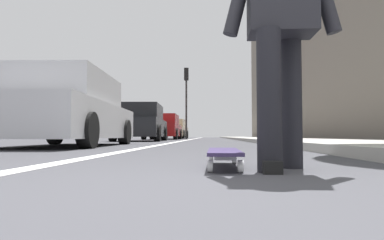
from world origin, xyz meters
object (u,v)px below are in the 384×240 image
parked_car_mid (141,124)px  parked_car_far (163,127)px  parked_car_near (68,112)px  skateboard (224,153)px  skater_person (281,16)px  traffic_light (186,90)px  parked_car_end (174,129)px

parked_car_mid → parked_car_far: size_ratio=1.00×
parked_car_near → skateboard: bearing=-146.4°
parked_car_near → parked_car_mid: size_ratio=1.08×
skater_person → parked_car_far: 18.25m
skateboard → parked_car_near: size_ratio=0.18×
skater_person → parked_car_near: bearing=35.7°
skater_person → parked_car_far: size_ratio=0.38×
parked_car_near → parked_car_far: parked_car_far is taller
parked_car_near → traffic_light: (14.96, -1.38, 2.48)m
skateboard → skater_person: (-0.15, -0.35, 0.84)m
parked_car_mid → parked_car_end: parked_car_end is taller
skateboard → parked_car_far: 18.05m
skateboard → traffic_light: size_ratio=0.18×
skateboard → parked_car_end: 24.51m
skater_person → parked_car_end: skater_person is taller
skater_person → parked_car_end: (24.48, 3.29, -0.21)m
skateboard → skater_person: 0.92m
skateboard → traffic_light: traffic_light is taller
skater_person → traffic_light: bearing=5.7°
skateboard → parked_car_near: bearing=33.6°
skateboard → traffic_light: 19.79m
parked_car_mid → traffic_light: size_ratio=0.92×
traffic_light → skater_person: bearing=-174.3°
traffic_light → parked_car_end: bearing=15.2°
parked_car_far → traffic_light: bearing=-37.7°
parked_car_mid → parked_car_end: (12.95, 0.03, 0.02)m
parked_car_mid → parked_car_end: bearing=0.1°
parked_car_mid → parked_car_end: size_ratio=0.97×
parked_car_far → traffic_light: 3.24m
skateboard → parked_car_end: size_ratio=0.19×
traffic_light → skateboard: bearing=-175.2°
skater_person → parked_car_near: size_ratio=0.36×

